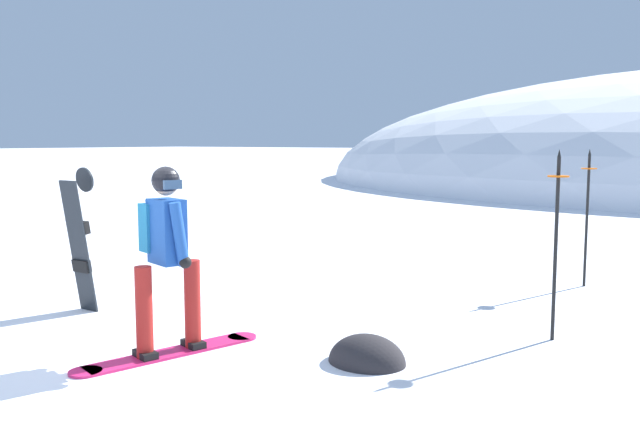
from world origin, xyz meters
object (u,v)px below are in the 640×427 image
(spare_snowboard, at_px, (80,239))
(piste_marker_far, at_px, (587,208))
(snowboarder_main, at_px, (166,255))
(piste_marker_near, at_px, (556,232))
(rock_dark, at_px, (367,362))

(spare_snowboard, relative_size, piste_marker_far, 0.90)
(snowboarder_main, height_order, piste_marker_near, piste_marker_near)
(piste_marker_far, xyz_separation_m, rock_dark, (-0.91, -4.31, -1.05))
(piste_marker_far, bearing_deg, spare_snowboard, -134.46)
(snowboarder_main, height_order, spare_snowboard, snowboarder_main)
(piste_marker_near, height_order, rock_dark, piste_marker_near)
(spare_snowboard, xyz_separation_m, rock_dark, (3.56, 0.25, -0.83))
(piste_marker_far, bearing_deg, snowboarder_main, -116.64)
(spare_snowboard, xyz_separation_m, piste_marker_far, (4.48, 4.56, 0.22))
(snowboarder_main, xyz_separation_m, piste_marker_far, (2.55, 5.09, 0.13))
(rock_dark, bearing_deg, piste_marker_near, 53.20)
(snowboarder_main, xyz_separation_m, rock_dark, (1.64, 0.78, -0.92))
(piste_marker_near, relative_size, piste_marker_far, 1.01)
(piste_marker_near, relative_size, rock_dark, 2.64)
(spare_snowboard, height_order, piste_marker_near, piste_marker_near)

